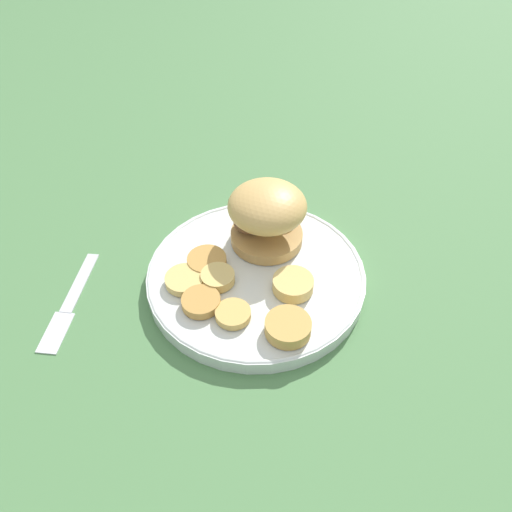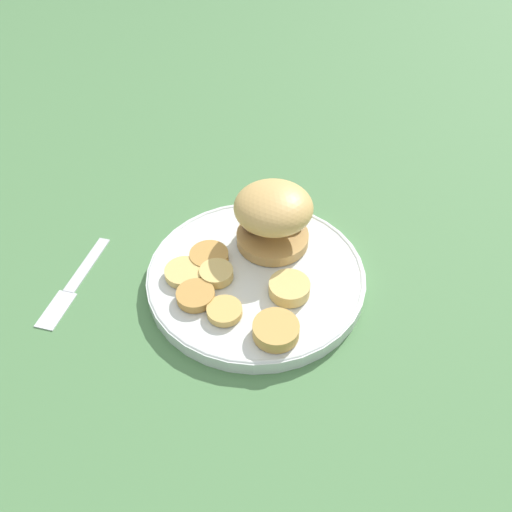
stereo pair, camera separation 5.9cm
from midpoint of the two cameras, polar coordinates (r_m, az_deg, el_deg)
The scene contains 11 objects.
ground_plane at distance 0.62m, azimuth -2.71°, elevation -3.07°, with size 4.00×4.00×0.00m, color #4C7A47.
dinner_plate at distance 0.61m, azimuth -2.75°, elevation -2.38°, with size 0.27×0.27×0.02m.
sandwich at distance 0.62m, azimuth -1.57°, elevation 4.79°, with size 0.10×0.12×0.08m.
potato_round_0 at distance 0.59m, azimuth -7.23°, elevation -2.60°, with size 0.04×0.04×0.01m, color #DBB766.
potato_round_1 at distance 0.57m, azimuth -9.25°, elevation -5.35°, with size 0.04×0.04×0.01m, color #BC8942.
potato_round_2 at distance 0.54m, azimuth 0.55°, elevation -8.29°, with size 0.05×0.05×0.02m, color tan.
potato_round_3 at distance 0.56m, azimuth -5.68°, elevation -6.76°, with size 0.04×0.04×0.01m, color tan.
potato_round_4 at distance 0.61m, azimuth -8.37°, elevation -0.72°, with size 0.05×0.05×0.01m, color #BC8942.
potato_round_5 at distance 0.60m, azimuth -10.94°, elevation -2.83°, with size 0.05×0.05×0.01m, color #DBB766.
potato_round_6 at distance 0.58m, azimuth 1.37°, elevation -3.41°, with size 0.05×0.05×0.02m, color #DBB766.
fork at distance 0.65m, azimuth -22.93°, elevation -4.92°, with size 0.03×0.15×0.00m.
Camera 1 is at (0.03, -0.42, 0.46)m, focal length 35.00 mm.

